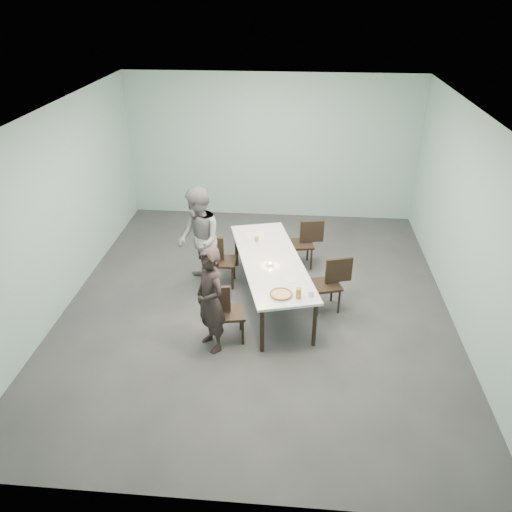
# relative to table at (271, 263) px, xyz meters

# --- Properties ---
(ground) EXTENTS (7.00, 7.00, 0.00)m
(ground) POSITION_rel_table_xyz_m (-0.20, -0.10, -0.69)
(ground) COLOR #333335
(ground) RESTS_ON ground
(room_shell) EXTENTS (6.02, 7.02, 3.01)m
(room_shell) POSITION_rel_table_xyz_m (-0.20, -0.10, 1.33)
(room_shell) COLOR #8FB5B0
(room_shell) RESTS_ON ground
(table) EXTENTS (1.55, 2.74, 0.75)m
(table) POSITION_rel_table_xyz_m (0.00, 0.00, 0.00)
(table) COLOR white
(table) RESTS_ON ground
(chair_near_left) EXTENTS (0.64, 0.50, 0.87)m
(chair_near_left) POSITION_rel_table_xyz_m (-0.60, -1.03, -0.19)
(chair_near_left) COLOR black
(chair_near_left) RESTS_ON ground
(chair_far_left) EXTENTS (0.62, 0.43, 0.87)m
(chair_far_left) POSITION_rel_table_xyz_m (-0.90, 0.43, -0.19)
(chair_far_left) COLOR black
(chair_far_left) RESTS_ON ground
(chair_near_right) EXTENTS (0.65, 0.52, 0.87)m
(chair_near_right) POSITION_rel_table_xyz_m (0.94, -0.13, -0.19)
(chair_near_right) COLOR black
(chair_near_right) RESTS_ON ground
(chair_far_right) EXTENTS (0.64, 0.49, 0.87)m
(chair_far_right) POSITION_rel_table_xyz_m (0.54, 1.19, -0.19)
(chair_far_right) COLOR black
(chair_far_right) RESTS_ON ground
(diner_near) EXTENTS (0.64, 0.67, 1.54)m
(diner_near) POSITION_rel_table_xyz_m (-0.74, -1.22, 0.08)
(diner_near) COLOR black
(diner_near) RESTS_ON ground
(diner_far) EXTENTS (0.91, 1.02, 1.74)m
(diner_far) POSITION_rel_table_xyz_m (-1.19, 0.32, 0.18)
(diner_far) COLOR slate
(diner_far) RESTS_ON ground
(pizza) EXTENTS (0.34, 0.34, 0.04)m
(pizza) POSITION_rel_table_xyz_m (0.20, -1.00, 0.08)
(pizza) COLOR white
(pizza) RESTS_ON table
(side_plate) EXTENTS (0.18, 0.18, 0.01)m
(side_plate) POSITION_rel_table_xyz_m (0.32, -0.58, 0.06)
(side_plate) COLOR white
(side_plate) RESTS_ON table
(beer_glass) EXTENTS (0.08, 0.08, 0.15)m
(beer_glass) POSITION_rel_table_xyz_m (0.43, -1.04, 0.13)
(beer_glass) COLOR #B87928
(beer_glass) RESTS_ON table
(water_tumbler) EXTENTS (0.08, 0.08, 0.09)m
(water_tumbler) POSITION_rel_table_xyz_m (0.60, -0.98, 0.10)
(water_tumbler) COLOR silver
(water_tumbler) RESTS_ON table
(tealight) EXTENTS (0.06, 0.06, 0.05)m
(tealight) POSITION_rel_table_xyz_m (0.00, -0.19, 0.08)
(tealight) COLOR silver
(tealight) RESTS_ON table
(amber_tumbler) EXTENTS (0.07, 0.07, 0.08)m
(amber_tumbler) POSITION_rel_table_xyz_m (-0.27, 0.60, 0.10)
(amber_tumbler) COLOR #B87928
(amber_tumbler) RESTS_ON table
(menu) EXTENTS (0.35, 0.29, 0.01)m
(menu) POSITION_rel_table_xyz_m (-0.32, 0.83, 0.06)
(menu) COLOR silver
(menu) RESTS_ON table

